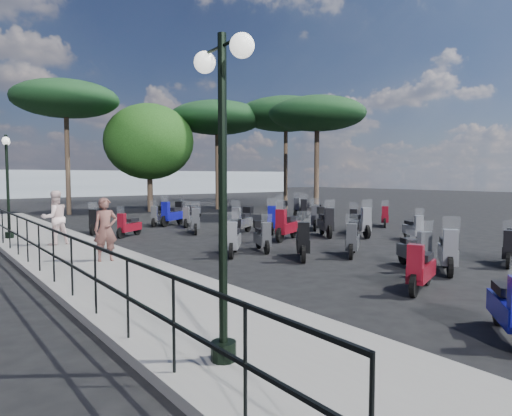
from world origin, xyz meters
TOP-DOWN VIEW (x-y plane):
  - ground at (0.00, 0.00)m, footprint 120.00×120.00m
  - sidewalk at (-6.50, 3.00)m, footprint 3.00×30.00m
  - railing at (-7.80, 2.80)m, footprint 0.04×26.04m
  - lamp_post_0 at (-7.18, -7.52)m, footprint 0.31×1.12m
  - lamp_post_1 at (-7.42, 6.11)m, footprint 0.38×1.06m
  - woman at (-6.15, -0.30)m, footprint 0.65×0.48m
  - pedestrian_far at (-6.51, 3.42)m, footprint 0.95×0.80m
  - scooter_0 at (-3.28, -9.03)m, footprint 1.32×1.08m
  - scooter_1 at (-1.91, -6.68)m, footprint 1.56×0.79m
  - scooter_2 at (-1.44, -0.82)m, footprint 0.81×1.42m
  - scooter_3 at (-2.57, -0.90)m, footprint 1.20×1.39m
  - scooter_4 at (-4.09, 6.66)m, footprint 1.18×1.37m
  - scooter_5 at (-3.51, 4.93)m, footprint 1.31×0.94m
  - scooter_6 at (-0.01, -5.27)m, footprint 0.90×1.45m
  - scooter_7 at (0.22, -6.02)m, footprint 1.51×1.14m
  - scooter_8 at (-1.36, -2.58)m, footprint 1.23×1.41m
  - scooter_9 at (0.74, 0.56)m, footprint 1.72×1.03m
  - scooter_10 at (-0.92, 4.32)m, footprint 0.96×1.53m
  - scooter_11 at (-0.95, 7.81)m, footprint 1.20×1.17m
  - scooter_13 at (0.16, -3.08)m, footprint 1.36×1.12m
  - scooter_14 at (2.67, 0.50)m, footprint 1.16×1.62m
  - scooter_15 at (0.59, 3.16)m, footprint 1.57×1.09m
  - scooter_16 at (1.60, 2.46)m, footprint 1.30×1.49m
  - scooter_17 at (-0.30, 7.62)m, footprint 1.67×1.12m
  - scooter_19 at (2.42, -6.51)m, footprint 1.50×0.74m
  - scooter_20 at (3.72, -0.37)m, footprint 1.04×1.67m
  - scooter_21 at (4.02, 2.37)m, footprint 1.44×1.28m
  - scooter_22 at (4.88, 5.76)m, footprint 1.46×1.27m
  - scooter_23 at (1.99, 10.25)m, footprint 1.60×0.57m
  - scooter_25 at (4.30, -2.30)m, footprint 0.94×1.33m
  - scooter_26 at (4.59, 0.60)m, footprint 1.47×0.91m
  - scooter_27 at (7.36, 1.28)m, footprint 1.31×1.03m
  - scooter_28 at (6.90, 6.15)m, footprint 1.49×1.19m
  - scooter_29 at (7.19, 6.79)m, footprint 1.75×0.85m
  - scooter_30 at (0.08, 6.65)m, footprint 1.20×1.17m
  - broadleaf_tree at (2.36, 16.24)m, footprint 5.81×5.81m
  - pine_0 at (7.07, 15.43)m, footprint 6.63×6.63m
  - pine_1 at (11.15, 12.81)m, footprint 6.84×6.84m
  - pine_2 at (-2.58, 17.05)m, footprint 6.24×6.24m
  - pine_3 at (8.12, 6.58)m, footprint 5.45×5.45m
  - distant_hills at (0.00, 45.00)m, footprint 70.00×8.00m

SIDE VIEW (x-z plane):
  - ground at x=0.00m, z-range 0.00..0.00m
  - sidewalk at x=-6.50m, z-range 0.00..0.15m
  - scooter_5 at x=-3.51m, z-range -0.18..1.02m
  - scooter_25 at x=4.30m, z-range -0.19..1.03m
  - scooter_27 at x=7.36m, z-range -0.19..1.06m
  - scooter_6 at x=-0.01m, z-range -0.19..1.08m
  - scooter_23 at x=1.99m, z-range -0.20..1.08m
  - scooter_0 at x=-3.28m, z-range -0.20..1.09m
  - scooter_26 at x=4.59m, z-range -0.20..1.09m
  - scooter_1 at x=-1.91m, z-range -0.20..1.10m
  - scooter_2 at x=-1.44m, z-range -0.15..1.06m
  - scooter_11 at x=-0.95m, z-range -0.15..1.07m
  - scooter_30 at x=0.08m, z-range -0.15..1.07m
  - scooter_10 at x=-0.92m, z-range -0.21..1.14m
  - scooter_19 at x=2.42m, z-range -0.15..1.09m
  - scooter_13 at x=0.16m, z-range -0.16..1.12m
  - scooter_8 at x=-1.36m, z-range -0.21..1.19m
  - scooter_7 at x=0.22m, z-range -0.22..1.20m
  - scooter_28 at x=6.90m, z-range -0.22..1.21m
  - scooter_4 at x=-4.09m, z-range -0.16..1.15m
  - scooter_3 at x=-2.57m, z-range -0.16..1.17m
  - scooter_29 at x=7.19m, z-range -0.22..1.23m
  - scooter_20 at x=3.72m, z-range -0.22..1.24m
  - scooter_16 at x=1.60m, z-range -0.23..1.26m
  - scooter_9 at x=0.74m, z-range -0.23..1.26m
  - scooter_21 at x=4.02m, z-range -0.17..1.23m
  - scooter_15 at x=0.59m, z-range -0.17..1.23m
  - scooter_22 at x=4.88m, z-range -0.17..1.23m
  - scooter_14 at x=2.67m, z-range -0.18..1.28m
  - scooter_17 at x=-0.30m, z-range -0.18..1.29m
  - railing at x=-7.80m, z-range 0.35..1.45m
  - woman at x=-6.15m, z-range 0.15..1.79m
  - pedestrian_far at x=-6.51m, z-range 0.15..1.88m
  - distant_hills at x=0.00m, z-range 0.00..3.00m
  - lamp_post_1 at x=-7.42m, z-range 0.41..4.04m
  - lamp_post_0 at x=-7.18m, z-range 0.42..4.22m
  - broadleaf_tree at x=2.36m, z-range 1.05..8.10m
  - pine_3 at x=8.12m, z-range 2.41..9.18m
  - pine_0 at x=7.07m, z-range 2.61..10.17m
  - pine_1 at x=11.15m, z-range 2.74..10.63m
  - pine_2 at x=-2.58m, z-range 2.91..10.95m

